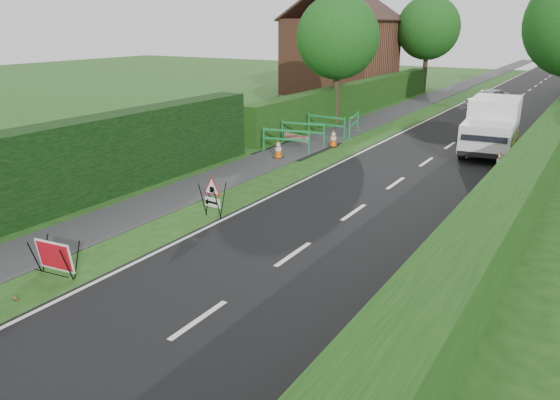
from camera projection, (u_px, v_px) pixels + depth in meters
The scene contains 24 objects.
ground at pixel (184, 248), 13.33m from camera, with size 120.00×120.00×0.00m, color #1D4513.
road_surface at pixel (521, 96), 40.54m from camera, with size 6.00×90.00×0.02m, color black.
footpath at pixel (447, 92), 43.25m from camera, with size 2.00×90.00×0.02m, color #2D2D30.
hedge_west_near at pixel (52, 212), 15.79m from camera, with size 1.10×18.00×2.50m, color black.
hedge_west_far at pixel (358, 111), 33.67m from camera, with size 1.00×24.00×1.80m, color #14380F.
hedge_east at pixel (551, 152), 23.13m from camera, with size 1.20×50.00×1.50m, color #14380F.
house_west at pixel (341, 55), 41.74m from camera, with size 7.50×7.40×7.88m.
tree_nw at pixel (338, 37), 28.84m from camera, with size 4.40×4.40×6.70m.
tree_fw at pixel (428, 28), 41.73m from camera, with size 4.80×4.80×7.24m.
red_rect_sign at pixel (55, 257), 11.66m from camera, with size 1.01×0.68×0.81m.
triangle_sign at pixel (211, 194), 15.19m from camera, with size 0.72×0.72×1.00m.
works_van at pixel (492, 125), 22.64m from camera, with size 2.32×5.01×2.22m.
traffic_cone_0 at pixel (500, 161), 20.07m from camera, with size 0.38×0.38×0.79m.
traffic_cone_1 at pixel (505, 149), 21.89m from camera, with size 0.38×0.38×0.79m.
traffic_cone_2 at pixel (513, 142), 23.23m from camera, with size 0.38×0.38×0.79m.
traffic_cone_3 at pixel (278, 149), 22.00m from camera, with size 0.38×0.38×0.79m.
traffic_cone_4 at pixel (333, 138), 24.05m from camera, with size 0.38×0.38×0.79m.
ped_barrier_0 at pixel (286, 137), 22.96m from camera, with size 2.09×0.79×1.00m.
ped_barrier_1 at pixel (303, 130), 24.52m from camera, with size 2.09×0.69×1.00m.
ped_barrier_2 at pixel (326, 123), 26.25m from camera, with size 2.08×0.51×1.00m.
ped_barrier_3 at pixel (354, 122), 26.53m from camera, with size 0.78×2.09×1.00m.
redwhite_plank at pixel (296, 148), 23.98m from camera, with size 1.50×0.04×0.25m, color red.
litter_can at pixel (16, 300), 10.79m from camera, with size 0.07×0.07×0.12m, color #BF7F4C.
hatchback_car at pixel (488, 98), 34.90m from camera, with size 1.45×3.61×1.23m, color silver.
Camera 1 is at (8.39, -9.31, 5.24)m, focal length 35.00 mm.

